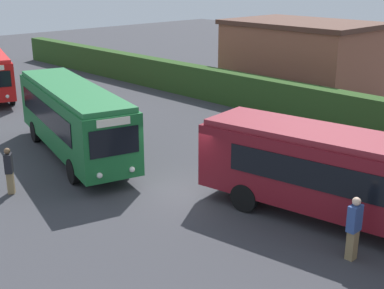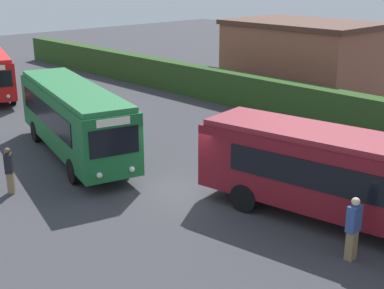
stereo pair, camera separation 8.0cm
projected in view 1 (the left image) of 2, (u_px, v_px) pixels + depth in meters
name	position (u px, v px, depth m)	size (l,w,h in m)	color
ground_plane	(189.00, 192.00, 19.94)	(106.52, 106.52, 0.00)	#38383D
bus_green	(74.00, 117.00, 23.24)	(10.14, 4.71, 3.19)	#19602D
bus_maroon	(347.00, 174.00, 16.95)	(10.33, 4.07, 3.00)	maroon
person_left	(9.00, 170.00, 19.56)	(0.47, 0.44, 1.78)	olive
person_center	(354.00, 227.00, 15.02)	(0.26, 0.45, 1.93)	olive
hedge_row	(350.00, 113.00, 27.07)	(65.26, 1.04, 2.01)	#2A491D
depot_building	(301.00, 58.00, 35.05)	(9.54, 6.55, 4.82)	brown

